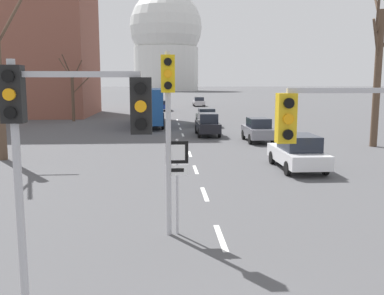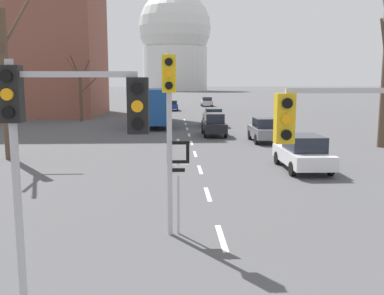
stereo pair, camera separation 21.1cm
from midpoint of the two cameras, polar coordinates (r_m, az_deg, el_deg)
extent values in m
cube|color=silver|center=(11.69, 3.32, -11.89)|extent=(0.16, 2.00, 0.01)
cube|color=silver|center=(15.96, 1.31, -6.22)|extent=(0.16, 2.00, 0.01)
cube|color=silver|center=(20.32, 0.18, -2.96)|extent=(0.16, 2.00, 0.01)
cube|color=silver|center=(24.74, -0.55, -0.86)|extent=(0.16, 2.00, 0.01)
cube|color=silver|center=(29.18, -1.05, 0.61)|extent=(0.16, 2.00, 0.01)
cube|color=silver|center=(33.64, -1.42, 1.69)|extent=(0.16, 2.00, 0.01)
cube|color=silver|center=(38.10, -1.71, 2.51)|extent=(0.16, 2.00, 0.01)
cube|color=silver|center=(42.58, -1.93, 3.16)|extent=(0.16, 2.00, 0.01)
cube|color=silver|center=(47.06, -2.11, 3.69)|extent=(0.16, 2.00, 0.01)
cylinder|color=#B2B2B7|center=(11.33, -3.69, 0.26)|extent=(0.14, 0.14, 4.91)
cube|color=yellow|center=(11.21, -3.79, 9.78)|extent=(0.36, 0.28, 0.96)
cylinder|color=black|center=(11.05, -3.80, 11.34)|extent=(0.20, 0.06, 0.20)
cylinder|color=orange|center=(11.04, -3.79, 9.79)|extent=(0.20, 0.06, 0.20)
cylinder|color=black|center=(11.04, -3.77, 8.25)|extent=(0.20, 0.06, 0.20)
cylinder|color=#B2B2B7|center=(8.04, -22.79, -5.41)|extent=(0.14, 0.14, 4.49)
cube|color=black|center=(7.82, -23.51, 6.53)|extent=(0.36, 0.28, 0.96)
cylinder|color=black|center=(7.66, -24.08, 8.70)|extent=(0.20, 0.06, 0.20)
cylinder|color=orange|center=(7.66, -23.94, 6.48)|extent=(0.20, 0.06, 0.20)
cylinder|color=black|center=(7.67, -23.80, 4.26)|extent=(0.20, 0.06, 0.20)
cube|color=#B2B2B7|center=(7.53, -15.91, 9.38)|extent=(2.13, 0.10, 0.10)
cube|color=black|center=(7.39, -7.61, 5.54)|extent=(0.36, 0.28, 0.96)
cylinder|color=black|center=(7.21, -7.74, 7.82)|extent=(0.20, 0.06, 0.20)
cylinder|color=orange|center=(7.23, -7.70, 5.46)|extent=(0.20, 0.06, 0.20)
cylinder|color=black|center=(7.25, -7.65, 3.11)|extent=(0.20, 0.06, 0.20)
cube|color=#B2B2B7|center=(8.80, 19.37, 7.19)|extent=(2.38, 0.10, 0.10)
cube|color=gold|center=(8.44, 11.71, 3.84)|extent=(0.36, 0.28, 0.96)
cylinder|color=black|center=(8.25, 12.09, 5.80)|extent=(0.20, 0.06, 0.20)
cylinder|color=orange|center=(8.27, 12.02, 3.74)|extent=(0.20, 0.06, 0.20)
cylinder|color=black|center=(8.30, 11.96, 1.70)|extent=(0.20, 0.06, 0.20)
cylinder|color=#B2B2B7|center=(11.58, -2.51, -5.32)|extent=(0.07, 0.07, 2.62)
cube|color=black|center=(11.37, -2.54, -0.65)|extent=(0.60, 0.03, 0.60)
cube|color=white|center=(11.35, -2.54, -0.66)|extent=(0.42, 0.01, 0.42)
cube|color=white|center=(11.46, -2.52, -3.02)|extent=(0.60, 0.03, 0.28)
cube|color=black|center=(11.44, -2.52, -3.04)|extent=(0.36, 0.01, 0.10)
cube|color=black|center=(33.26, 1.89, 2.82)|extent=(1.63, 4.45, 0.69)
cube|color=#1E232D|center=(32.97, 1.93, 3.99)|extent=(1.38, 2.14, 0.70)
cylinder|color=black|center=(34.60, 0.40, 2.47)|extent=(0.18, 0.72, 0.72)
cylinder|color=black|center=(34.74, 2.91, 2.49)|extent=(0.18, 0.72, 0.72)
cylinder|color=black|center=(31.86, 0.76, 1.94)|extent=(0.18, 0.72, 0.72)
cylinder|color=black|center=(32.02, 3.49, 1.95)|extent=(0.18, 0.72, 0.72)
cube|color=slate|center=(30.08, 8.56, 2.07)|extent=(1.64, 3.95, 0.68)
cube|color=#1E232D|center=(29.82, 8.67, 3.29)|extent=(1.40, 1.89, 0.65)
cylinder|color=black|center=(31.16, 6.68, 1.71)|extent=(0.18, 0.70, 0.70)
cylinder|color=black|center=(31.48, 9.44, 1.72)|extent=(0.18, 0.70, 0.70)
cylinder|color=black|center=(28.78, 7.56, 1.11)|extent=(0.18, 0.70, 0.70)
cylinder|color=black|center=(29.12, 10.54, 1.13)|extent=(0.18, 0.70, 0.70)
cube|color=navy|center=(62.79, -3.85, 5.50)|extent=(1.76, 4.28, 0.60)
cube|color=#1E232D|center=(62.55, -3.85, 6.01)|extent=(1.50, 2.05, 0.54)
cylinder|color=black|center=(64.14, -4.59, 5.29)|extent=(0.18, 0.65, 0.65)
cylinder|color=black|center=(64.14, -3.10, 5.31)|extent=(0.18, 0.65, 0.65)
cylinder|color=black|center=(61.49, -4.62, 5.15)|extent=(0.18, 0.65, 0.65)
cylinder|color=black|center=(61.49, -3.07, 5.16)|extent=(0.18, 0.65, 0.65)
cube|color=#2D4C33|center=(40.45, 1.76, 3.87)|extent=(1.70, 3.97, 0.71)
cube|color=#1E232D|center=(40.20, 1.79, 4.79)|extent=(1.45, 1.90, 0.62)
cylinder|color=black|center=(41.63, 0.50, 3.52)|extent=(0.18, 0.70, 0.70)
cylinder|color=black|center=(41.78, 2.69, 3.53)|extent=(0.18, 0.70, 0.70)
cylinder|color=black|center=(39.19, 0.77, 3.20)|extent=(0.18, 0.70, 0.70)
cylinder|color=black|center=(39.35, 3.10, 3.21)|extent=(0.18, 0.70, 0.70)
cube|color=silver|center=(20.92, 13.57, -1.09)|extent=(1.83, 4.45, 0.64)
cube|color=#1E232D|center=(20.61, 13.82, 0.65)|extent=(1.55, 2.13, 0.71)
cylinder|color=black|center=(22.05, 10.34, -1.33)|extent=(0.18, 0.65, 0.65)
cylinder|color=black|center=(22.53, 14.60, -1.26)|extent=(0.18, 0.65, 0.65)
cylinder|color=black|center=(19.43, 12.31, -2.74)|extent=(0.18, 0.65, 0.65)
cylinder|color=black|center=(19.98, 17.08, -2.62)|extent=(0.18, 0.65, 0.65)
cube|color=#B7B7BC|center=(74.27, 0.83, 6.03)|extent=(1.83, 4.54, 0.64)
cube|color=#1E232D|center=(74.02, 0.85, 6.51)|extent=(1.55, 2.18, 0.62)
cylinder|color=black|center=(75.63, 0.09, 5.83)|extent=(0.18, 0.65, 0.65)
cylinder|color=black|center=(75.76, 1.40, 5.84)|extent=(0.18, 0.65, 0.65)
cylinder|color=black|center=(72.82, 0.24, 5.72)|extent=(0.18, 0.65, 0.65)
cylinder|color=black|center=(72.97, 1.60, 5.73)|extent=(0.18, 0.65, 0.65)
cube|color=#19478C|center=(41.01, -5.76, 5.68)|extent=(2.50, 10.80, 3.00)
cube|color=black|center=(40.99, -5.76, 6.20)|extent=(2.52, 10.26, 0.90)
cylinder|color=black|center=(44.93, -7.10, 4.00)|extent=(0.26, 0.96, 0.96)
cylinder|color=black|center=(44.86, -4.03, 4.04)|extent=(0.26, 0.96, 0.96)
cylinder|color=black|center=(37.95, -7.70, 3.13)|extent=(0.26, 0.96, 0.96)
cylinder|color=black|center=(37.87, -4.07, 3.18)|extent=(0.26, 0.96, 0.96)
cylinder|color=brown|center=(25.61, -23.42, 15.10)|extent=(0.98, 1.89, 2.69)
cylinder|color=brown|center=(29.71, 23.29, 8.33)|extent=(0.45, 0.45, 8.56)
cylinder|color=brown|center=(31.29, 23.37, 16.27)|extent=(0.79, 2.58, 2.76)
cylinder|color=brown|center=(29.22, 23.14, 13.04)|extent=(1.07, 1.05, 2.48)
cylinder|color=brown|center=(28.31, 23.38, 16.58)|extent=(1.65, 3.14, 2.54)
cylinder|color=brown|center=(47.05, -15.72, 6.54)|extent=(0.31, 0.31, 5.19)
cylinder|color=brown|center=(46.33, -16.47, 10.41)|extent=(0.65, 1.72, 2.27)
cylinder|color=brown|center=(46.41, -15.19, 9.95)|extent=(1.35, 1.19, 2.05)
cylinder|color=brown|center=(46.66, -14.74, 8.01)|extent=(1.88, 0.55, 1.74)
cylinder|color=brown|center=(47.38, -16.65, 10.05)|extent=(1.47, 0.52, 2.21)
cylinder|color=silver|center=(209.74, -3.49, 10.38)|extent=(30.86, 30.86, 20.58)
sphere|color=silver|center=(211.24, -3.54, 15.73)|extent=(34.29, 34.29, 34.29)
camera|label=1|loc=(0.11, -90.60, -0.09)|focal=40.00mm
camera|label=2|loc=(0.11, 89.40, 0.09)|focal=40.00mm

